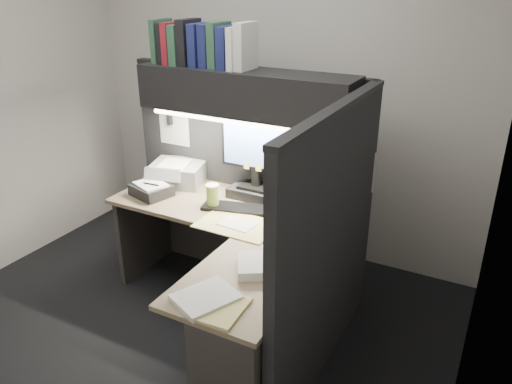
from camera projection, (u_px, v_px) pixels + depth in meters
floor at (177, 330)px, 3.40m from camera, size 3.50×3.50×0.00m
wall_back at (276, 92)px, 4.08m from camera, size 3.50×0.04×2.70m
wall_right at (493, 199)px, 2.11m from camera, size 0.04×3.00×2.70m
partition_back at (246, 178)px, 3.82m from camera, size 1.90×0.06×1.60m
partition_right at (328, 250)px, 2.81m from camera, size 0.06×1.50×1.60m
desk at (229, 293)px, 3.04m from camera, size 1.70×1.53×0.73m
overhead_shelf at (245, 92)px, 3.36m from camera, size 1.55×0.34×0.30m
task_light_tube at (234, 122)px, 3.31m from camera, size 1.32×0.04×0.04m
monitor at (256, 168)px, 3.56m from camera, size 0.53×0.24×0.58m
keyboard at (236, 208)px, 3.46m from camera, size 0.50×0.27×0.02m
mousepad at (301, 236)px, 3.10m from camera, size 0.23×0.21×0.00m
mouse at (301, 232)px, 3.10m from camera, size 0.10×0.13×0.04m
telephone at (308, 201)px, 3.49m from camera, size 0.25×0.25×0.09m
coffee_cup at (213, 197)px, 3.47m from camera, size 0.10×0.10×0.16m
printer at (178, 173)px, 3.89m from camera, size 0.48×0.44×0.16m
notebook_stack at (151, 190)px, 3.67m from camera, size 0.32×0.29×0.08m
open_folder at (237, 225)px, 3.24m from camera, size 0.51×0.34×0.01m
paper_stack_a at (263, 265)px, 2.74m from camera, size 0.36×0.35×0.05m
paper_stack_b at (206, 298)px, 2.48m from camera, size 0.34×0.37×0.03m
manila_stack at (221, 309)px, 2.41m from camera, size 0.23×0.29×0.02m
binder_row at (202, 45)px, 3.38m from camera, size 0.74×0.25×0.31m
pinned_papers at (271, 170)px, 3.26m from camera, size 1.76×1.31×0.51m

